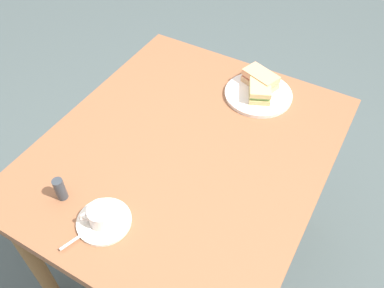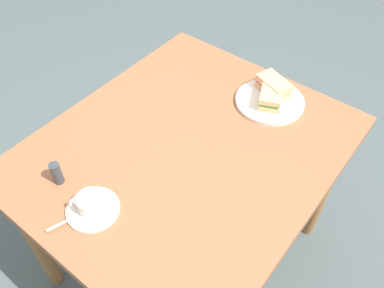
# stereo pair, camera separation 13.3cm
# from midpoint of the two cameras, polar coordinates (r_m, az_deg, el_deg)

# --- Properties ---
(ground_plane) EXTENTS (6.00, 6.00, 0.00)m
(ground_plane) POSITION_cam_midpoint_polar(r_m,az_deg,el_deg) (2.00, -2.64, -15.44)
(ground_plane) COLOR #45514F
(dining_table) EXTENTS (1.08, 0.92, 0.77)m
(dining_table) POSITION_cam_midpoint_polar(r_m,az_deg,el_deg) (1.43, -3.56, -3.07)
(dining_table) COLOR brown
(dining_table) RESTS_ON ground_plane
(sandwich_plate) EXTENTS (0.26, 0.26, 0.01)m
(sandwich_plate) POSITION_cam_midpoint_polar(r_m,az_deg,el_deg) (1.55, 7.00, 6.92)
(sandwich_plate) COLOR silver
(sandwich_plate) RESTS_ON dining_table
(sandwich_front) EXTENTS (0.15, 0.13, 0.05)m
(sandwich_front) POSITION_cam_midpoint_polar(r_m,az_deg,el_deg) (1.53, 7.16, 7.69)
(sandwich_front) COLOR tan
(sandwich_front) RESTS_ON sandwich_plate
(sandwich_back) EXTENTS (0.12, 0.15, 0.06)m
(sandwich_back) POSITION_cam_midpoint_polar(r_m,az_deg,el_deg) (1.57, 7.30, 9.04)
(sandwich_back) COLOR tan
(sandwich_back) RESTS_ON sandwich_plate
(coffee_saucer) EXTENTS (0.16, 0.16, 0.01)m
(coffee_saucer) POSITION_cam_midpoint_polar(r_m,az_deg,el_deg) (1.22, -15.51, -10.73)
(coffee_saucer) COLOR silver
(coffee_saucer) RESTS_ON dining_table
(coffee_cup) EXTENTS (0.08, 0.09, 0.05)m
(coffee_cup) POSITION_cam_midpoint_polar(r_m,az_deg,el_deg) (1.19, -15.92, -9.86)
(coffee_cup) COLOR silver
(coffee_cup) RESTS_ON coffee_saucer
(spoon) EXTENTS (0.10, 0.04, 0.01)m
(spoon) POSITION_cam_midpoint_polar(r_m,az_deg,el_deg) (1.20, -18.65, -12.39)
(spoon) COLOR silver
(spoon) RESTS_ON coffee_saucer
(salt_shaker) EXTENTS (0.03, 0.03, 0.08)m
(salt_shaker) POSITION_cam_midpoint_polar(r_m,az_deg,el_deg) (1.28, -21.12, -6.17)
(salt_shaker) COLOR #33383D
(salt_shaker) RESTS_ON dining_table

